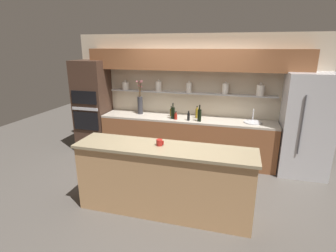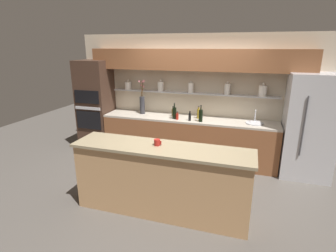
# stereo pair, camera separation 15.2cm
# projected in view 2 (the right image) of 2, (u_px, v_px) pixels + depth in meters

# --- Properties ---
(ground_plane) EXTENTS (12.00, 12.00, 0.00)m
(ground_plane) POSITION_uv_depth(u_px,v_px,m) (175.00, 188.00, 4.54)
(ground_plane) COLOR #4C4742
(back_wall_unit) EXTENTS (5.20, 0.44, 2.60)m
(back_wall_unit) POSITION_uv_depth(u_px,v_px,m) (195.00, 86.00, 5.48)
(back_wall_unit) COLOR beige
(back_wall_unit) RESTS_ON ground_plane
(back_counter_unit) EXTENTS (3.61, 0.62, 0.92)m
(back_counter_unit) POSITION_uv_depth(u_px,v_px,m) (188.00, 139.00, 5.56)
(back_counter_unit) COLOR brown
(back_counter_unit) RESTS_ON ground_plane
(island_counter) EXTENTS (2.54, 0.61, 1.02)m
(island_counter) POSITION_uv_depth(u_px,v_px,m) (162.00, 180.00, 3.76)
(island_counter) COLOR tan
(island_counter) RESTS_ON ground_plane
(refrigerator) EXTENTS (0.85, 0.73, 1.91)m
(refrigerator) POSITION_uv_depth(u_px,v_px,m) (309.00, 127.00, 4.73)
(refrigerator) COLOR #B7B7BC
(refrigerator) RESTS_ON ground_plane
(oven_tower) EXTENTS (0.70, 0.64, 2.06)m
(oven_tower) POSITION_uv_depth(u_px,v_px,m) (96.00, 106.00, 6.01)
(oven_tower) COLOR #3D281E
(oven_tower) RESTS_ON ground_plane
(flower_vase) EXTENTS (0.15, 0.15, 0.75)m
(flower_vase) POSITION_uv_depth(u_px,v_px,m) (142.00, 102.00, 5.72)
(flower_vase) COLOR #2D2D33
(flower_vase) RESTS_ON back_counter_unit
(sink_fixture) EXTENTS (0.34, 0.34, 0.25)m
(sink_fixture) POSITION_uv_depth(u_px,v_px,m) (255.00, 122.00, 5.05)
(sink_fixture) COLOR #B7B7BC
(sink_fixture) RESTS_ON back_counter_unit
(bottle_sauce_0) EXTENTS (0.06, 0.06, 0.17)m
(bottle_sauce_0) POSITION_uv_depth(u_px,v_px,m) (177.00, 116.00, 5.31)
(bottle_sauce_0) COLOR maroon
(bottle_sauce_0) RESTS_ON back_counter_unit
(bottle_wine_1) EXTENTS (0.08, 0.08, 0.33)m
(bottle_wine_1) POSITION_uv_depth(u_px,v_px,m) (174.00, 113.00, 5.35)
(bottle_wine_1) COLOR black
(bottle_wine_1) RESTS_ON back_counter_unit
(bottle_sauce_2) EXTENTS (0.06, 0.06, 0.19)m
(bottle_sauce_2) POSITION_uv_depth(u_px,v_px,m) (201.00, 114.00, 5.45)
(bottle_sauce_2) COLOR #9E4C0A
(bottle_sauce_2) RESTS_ON back_counter_unit
(bottle_oil_3) EXTENTS (0.06, 0.06, 0.22)m
(bottle_oil_3) POSITION_uv_depth(u_px,v_px,m) (173.00, 112.00, 5.54)
(bottle_oil_3) COLOR #47380A
(bottle_oil_3) RESTS_ON back_counter_unit
(bottle_sauce_4) EXTENTS (0.05, 0.05, 0.19)m
(bottle_sauce_4) POSITION_uv_depth(u_px,v_px,m) (190.00, 117.00, 5.22)
(bottle_sauce_4) COLOR black
(bottle_sauce_4) RESTS_ON back_counter_unit
(bottle_wine_5) EXTENTS (0.08, 0.08, 0.33)m
(bottle_wine_5) POSITION_uv_depth(u_px,v_px,m) (201.00, 115.00, 5.14)
(bottle_wine_5) COLOR black
(bottle_wine_5) RESTS_ON back_counter_unit
(bottle_oil_6) EXTENTS (0.07, 0.07, 0.26)m
(bottle_oil_6) POSITION_uv_depth(u_px,v_px,m) (199.00, 114.00, 5.38)
(bottle_oil_6) COLOR olive
(bottle_oil_6) RESTS_ON back_counter_unit
(coffee_mug) EXTENTS (0.11, 0.09, 0.09)m
(coffee_mug) POSITION_uv_depth(u_px,v_px,m) (157.00, 142.00, 3.65)
(coffee_mug) COLOR maroon
(coffee_mug) RESTS_ON island_counter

